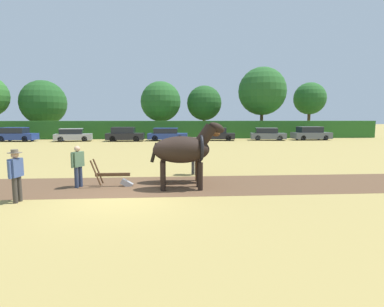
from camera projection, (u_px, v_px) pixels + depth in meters
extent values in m
plane|color=#998447|center=(125.00, 198.00, 9.56)|extent=(240.00, 240.00, 0.00)
cube|color=brown|center=(71.00, 187.00, 11.12)|extent=(27.21, 3.60, 0.01)
cube|color=#286023|center=(158.00, 130.00, 38.19)|extent=(57.22, 1.82, 2.23)
cylinder|color=brown|center=(45.00, 126.00, 42.50)|extent=(0.44, 0.44, 2.99)
sphere|color=#1E4C1E|center=(43.00, 103.00, 42.12)|extent=(6.29, 6.29, 6.29)
cylinder|color=#423323|center=(161.00, 125.00, 42.28)|extent=(0.44, 0.44, 3.35)
sphere|color=#235623|center=(161.00, 102.00, 41.91)|extent=(5.60, 5.60, 5.60)
cylinder|color=brown|center=(204.00, 124.00, 43.19)|extent=(0.44, 0.44, 3.38)
sphere|color=#1E4C1E|center=(204.00, 103.00, 42.83)|extent=(4.94, 4.94, 4.94)
cylinder|color=#423323|center=(261.00, 121.00, 42.19)|extent=(0.44, 0.44, 4.49)
sphere|color=#235623|center=(262.00, 91.00, 41.72)|extent=(6.65, 6.65, 6.65)
cylinder|color=#4C3823|center=(309.00, 121.00, 45.06)|extent=(0.44, 0.44, 4.21)
sphere|color=#235623|center=(310.00, 98.00, 44.66)|extent=(4.74, 4.74, 4.74)
ellipsoid|color=black|center=(181.00, 150.00, 10.67)|extent=(2.03, 1.02, 0.96)
cylinder|color=black|center=(199.00, 174.00, 11.10)|extent=(0.18, 0.18, 1.00)
cylinder|color=black|center=(200.00, 176.00, 10.55)|extent=(0.18, 0.18, 1.00)
cylinder|color=black|center=(163.00, 174.00, 11.01)|extent=(0.18, 0.18, 1.00)
cylinder|color=black|center=(163.00, 177.00, 10.46)|extent=(0.18, 0.18, 1.00)
cylinder|color=black|center=(205.00, 136.00, 10.67)|extent=(0.82, 0.46, 0.90)
ellipsoid|color=black|center=(217.00, 128.00, 10.67)|extent=(0.68, 0.26, 0.54)
cube|color=black|center=(210.00, 130.00, 10.66)|extent=(0.41, 0.08, 0.54)
cylinder|color=black|center=(154.00, 153.00, 10.61)|extent=(0.30, 0.12, 0.71)
torus|color=black|center=(201.00, 147.00, 10.71)|extent=(0.12, 0.97, 0.97)
ellipsoid|color=brown|center=(180.00, 150.00, 11.82)|extent=(2.19, 0.96, 0.90)
cylinder|color=brown|center=(198.00, 170.00, 12.23)|extent=(0.18, 0.18, 0.88)
cylinder|color=brown|center=(199.00, 172.00, 11.72)|extent=(0.18, 0.18, 0.88)
cylinder|color=brown|center=(163.00, 170.00, 12.13)|extent=(0.18, 0.18, 0.88)
cylinder|color=brown|center=(162.00, 173.00, 11.62)|extent=(0.18, 0.18, 0.88)
cylinder|color=brown|center=(204.00, 138.00, 11.84)|extent=(0.77, 0.43, 0.84)
ellipsoid|color=brown|center=(213.00, 132.00, 11.83)|extent=(0.68, 0.26, 0.54)
cube|color=black|center=(208.00, 134.00, 11.83)|extent=(0.38, 0.08, 0.51)
cylinder|color=black|center=(154.00, 153.00, 11.76)|extent=(0.30, 0.12, 0.71)
torus|color=black|center=(200.00, 148.00, 11.87)|extent=(0.12, 0.91, 0.91)
cube|color=#4C331E|center=(113.00, 175.00, 11.17)|extent=(1.28, 0.11, 0.12)
cube|color=#939399|center=(127.00, 184.00, 11.25)|extent=(0.48, 0.20, 0.39)
cylinder|color=#4C331E|center=(98.00, 171.00, 11.32)|extent=(0.40, 0.06, 0.96)
cylinder|color=#4C331E|center=(96.00, 173.00, 10.92)|extent=(0.40, 0.06, 0.96)
cylinder|color=#28334C|center=(80.00, 177.00, 11.12)|extent=(0.14, 0.14, 0.78)
cylinder|color=#28334C|center=(76.00, 177.00, 10.93)|extent=(0.14, 0.14, 0.78)
cube|color=#4C6B4C|center=(78.00, 159.00, 10.95)|extent=(0.39, 0.49, 0.55)
sphere|color=tan|center=(77.00, 149.00, 10.90)|extent=(0.21, 0.21, 0.21)
cylinder|color=#4C6B4C|center=(83.00, 159.00, 11.20)|extent=(0.09, 0.09, 0.52)
cylinder|color=#4C6B4C|center=(72.00, 161.00, 10.71)|extent=(0.09, 0.09, 0.52)
cylinder|color=#4C4C4C|center=(193.00, 165.00, 13.60)|extent=(0.14, 0.14, 0.83)
cylinder|color=#4C4C4C|center=(196.00, 166.00, 13.45)|extent=(0.14, 0.14, 0.83)
cube|color=#4C6B4C|center=(195.00, 150.00, 13.45)|extent=(0.47, 0.50, 0.59)
sphere|color=tan|center=(195.00, 141.00, 13.40)|extent=(0.22, 0.22, 0.22)
cylinder|color=#4C6B4C|center=(190.00, 150.00, 13.65)|extent=(0.09, 0.09, 0.55)
cylinder|color=#4C6B4C|center=(199.00, 151.00, 13.25)|extent=(0.09, 0.09, 0.55)
cylinder|color=#665B4C|center=(195.00, 139.00, 13.39)|extent=(0.43, 0.43, 0.02)
cylinder|color=#665B4C|center=(195.00, 138.00, 13.38)|extent=(0.21, 0.21, 0.10)
cylinder|color=#38332D|center=(19.00, 189.00, 9.16)|extent=(0.14, 0.14, 0.79)
cylinder|color=#38332D|center=(15.00, 190.00, 8.96)|extent=(0.14, 0.14, 0.79)
cube|color=#3D5184|center=(16.00, 168.00, 8.98)|extent=(0.27, 0.48, 0.56)
sphere|color=tan|center=(15.00, 155.00, 8.93)|extent=(0.21, 0.21, 0.21)
cylinder|color=#3D5184|center=(22.00, 167.00, 9.25)|extent=(0.09, 0.09, 0.52)
cylinder|color=#3D5184|center=(9.00, 170.00, 8.71)|extent=(0.09, 0.09, 0.52)
cylinder|color=#665B4C|center=(15.00, 153.00, 8.93)|extent=(0.40, 0.40, 0.02)
cylinder|color=#665B4C|center=(14.00, 151.00, 8.92)|extent=(0.20, 0.20, 0.10)
cube|color=navy|center=(17.00, 137.00, 33.25)|extent=(4.21, 2.00, 0.72)
cube|color=black|center=(15.00, 131.00, 33.17)|extent=(2.56, 1.72, 0.60)
cube|color=navy|center=(15.00, 128.00, 33.13)|extent=(2.56, 1.72, 0.06)
cylinder|color=black|center=(32.00, 138.00, 34.02)|extent=(0.66, 0.27, 0.65)
cylinder|color=black|center=(25.00, 139.00, 32.54)|extent=(0.66, 0.27, 0.65)
cylinder|color=black|center=(10.00, 138.00, 34.01)|extent=(0.66, 0.27, 0.65)
cylinder|color=black|center=(2.00, 139.00, 32.53)|extent=(0.66, 0.27, 0.65)
cube|color=#9E9EA8|center=(74.00, 137.00, 33.43)|extent=(4.18, 2.35, 0.66)
cube|color=black|center=(71.00, 131.00, 33.31)|extent=(2.59, 1.92, 0.54)
cube|color=#9E9EA8|center=(71.00, 129.00, 33.27)|extent=(2.59, 1.92, 0.06)
cylinder|color=black|center=(86.00, 138.00, 34.47)|extent=(0.63, 0.31, 0.61)
cylinder|color=black|center=(84.00, 139.00, 33.00)|extent=(0.63, 0.31, 0.61)
cylinder|color=black|center=(63.00, 138.00, 33.89)|extent=(0.63, 0.31, 0.61)
cylinder|color=black|center=(61.00, 139.00, 32.43)|extent=(0.63, 0.31, 0.61)
cube|color=black|center=(125.00, 136.00, 33.57)|extent=(4.14, 1.87, 0.73)
cube|color=black|center=(123.00, 130.00, 33.48)|extent=(2.49, 1.67, 0.61)
cube|color=black|center=(123.00, 127.00, 33.44)|extent=(2.49, 1.67, 0.06)
cylinder|color=black|center=(138.00, 138.00, 34.49)|extent=(0.65, 0.22, 0.65)
cylinder|color=black|center=(136.00, 139.00, 32.89)|extent=(0.65, 0.22, 0.65)
cylinder|color=black|center=(115.00, 138.00, 34.31)|extent=(0.65, 0.22, 0.65)
cylinder|color=black|center=(112.00, 139.00, 32.71)|extent=(0.65, 0.22, 0.65)
cube|color=navy|center=(168.00, 136.00, 34.23)|extent=(4.60, 2.20, 0.67)
cube|color=black|center=(166.00, 131.00, 34.16)|extent=(2.80, 1.87, 0.55)
cube|color=navy|center=(166.00, 128.00, 34.12)|extent=(2.80, 1.87, 0.06)
cylinder|color=black|center=(180.00, 137.00, 35.05)|extent=(0.69, 0.27, 0.67)
cylinder|color=black|center=(180.00, 138.00, 33.44)|extent=(0.69, 0.27, 0.67)
cylinder|color=black|center=(157.00, 137.00, 35.06)|extent=(0.69, 0.27, 0.67)
cylinder|color=black|center=(155.00, 138.00, 33.45)|extent=(0.69, 0.27, 0.67)
cube|color=black|center=(218.00, 136.00, 34.77)|extent=(4.15, 2.44, 0.68)
cube|color=black|center=(216.00, 131.00, 34.72)|extent=(2.59, 1.97, 0.55)
cube|color=black|center=(216.00, 128.00, 34.68)|extent=(2.59, 1.97, 0.06)
cylinder|color=black|center=(228.00, 137.00, 35.39)|extent=(0.68, 0.34, 0.65)
cylinder|color=black|center=(228.00, 138.00, 33.91)|extent=(0.68, 0.34, 0.65)
cylinder|color=black|center=(208.00, 137.00, 35.67)|extent=(0.68, 0.34, 0.65)
cylinder|color=black|center=(207.00, 138.00, 34.19)|extent=(0.68, 0.34, 0.65)
cube|color=#565B66|center=(268.00, 136.00, 35.05)|extent=(4.27, 2.47, 0.67)
cube|color=black|center=(266.00, 131.00, 35.00)|extent=(2.66, 1.98, 0.56)
cube|color=#565B66|center=(266.00, 128.00, 34.97)|extent=(2.66, 1.98, 0.06)
cylinder|color=black|center=(278.00, 137.00, 35.66)|extent=(0.64, 0.34, 0.61)
cylinder|color=black|center=(280.00, 138.00, 34.19)|extent=(0.64, 0.34, 0.61)
cylinder|color=black|center=(257.00, 137.00, 35.96)|extent=(0.64, 0.34, 0.61)
cylinder|color=black|center=(258.00, 138.00, 34.49)|extent=(0.64, 0.34, 0.61)
cube|color=#565B66|center=(311.00, 135.00, 35.45)|extent=(4.46, 1.92, 0.74)
cube|color=black|center=(310.00, 130.00, 35.34)|extent=(2.69, 1.70, 0.63)
cube|color=#565B66|center=(310.00, 127.00, 35.30)|extent=(2.69, 1.70, 0.06)
cylinder|color=black|center=(319.00, 137.00, 36.40)|extent=(0.61, 0.23, 0.60)
cylinder|color=black|center=(326.00, 138.00, 34.82)|extent=(0.61, 0.23, 0.60)
cylinder|color=black|center=(297.00, 137.00, 36.12)|extent=(0.61, 0.23, 0.60)
cylinder|color=black|center=(303.00, 138.00, 34.55)|extent=(0.61, 0.23, 0.60)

